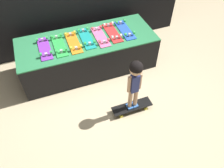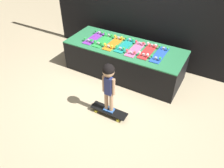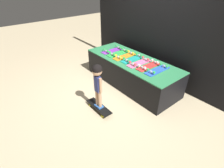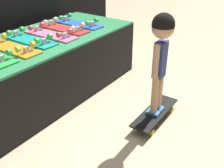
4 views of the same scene
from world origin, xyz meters
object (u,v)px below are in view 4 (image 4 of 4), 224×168
skateboard_teal_on_rack (30,39)px  child (161,47)px  skateboard_on_floor (155,113)px  skateboard_orange_on_rack (11,47)px  skateboard_red_on_rack (64,28)px  skateboard_blue_on_rack (78,23)px  skateboard_pink_on_rack (50,34)px

skateboard_teal_on_rack → child: (0.34, -1.22, 0.08)m
skateboard_on_floor → skateboard_orange_on_rack: bearing=116.0°
skateboard_red_on_rack → skateboard_on_floor: (-0.13, -1.22, -0.57)m
skateboard_red_on_rack → skateboard_blue_on_rack: 0.24m
skateboard_red_on_rack → skateboard_on_floor: 1.36m
skateboard_teal_on_rack → skateboard_pink_on_rack: (0.24, -0.04, 0.00)m
skateboard_pink_on_rack → skateboard_blue_on_rack: (0.47, 0.04, 0.00)m
skateboard_on_floor → skateboard_pink_on_rack: bearing=95.0°
skateboard_orange_on_rack → skateboard_red_on_rack: 0.71m
skateboard_orange_on_rack → skateboard_pink_on_rack: bearing=0.1°
skateboard_orange_on_rack → skateboard_blue_on_rack: size_ratio=1.00×
skateboard_teal_on_rack → child: 1.27m
skateboard_orange_on_rack → skateboard_blue_on_rack: bearing=2.3°
skateboard_pink_on_rack → skateboard_orange_on_rack: bearing=-179.9°
skateboard_blue_on_rack → child: size_ratio=0.68×
skateboard_orange_on_rack → skateboard_red_on_rack: same height
skateboard_blue_on_rack → skateboard_on_floor: bearing=-106.8°
skateboard_orange_on_rack → child: child is taller
skateboard_teal_on_rack → skateboard_red_on_rack: size_ratio=1.00×
skateboard_teal_on_rack → skateboard_pink_on_rack: same height
child → skateboard_red_on_rack: bearing=82.0°
skateboard_orange_on_rack → skateboard_on_floor: bearing=-64.0°
skateboard_teal_on_rack → skateboard_blue_on_rack: same height
skateboard_pink_on_rack → child: child is taller
skateboard_teal_on_rack → skateboard_blue_on_rack: (0.71, 0.00, 0.00)m
skateboard_blue_on_rack → child: child is taller
skateboard_pink_on_rack → skateboard_on_floor: 1.32m
skateboard_orange_on_rack → skateboard_on_floor: (0.58, -1.18, -0.57)m
skateboard_orange_on_rack → child: bearing=-64.0°
child → skateboard_pink_on_rack: bearing=93.2°
skateboard_blue_on_rack → skateboard_red_on_rack: bearing=179.2°
skateboard_blue_on_rack → skateboard_pink_on_rack: bearing=-175.5°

